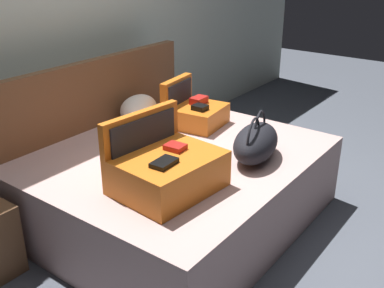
# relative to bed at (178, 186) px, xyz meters

# --- Properties ---
(ground_plane) EXTENTS (12.00, 12.00, 0.00)m
(ground_plane) POSITION_rel_bed_xyz_m (0.00, -0.40, -0.26)
(ground_plane) COLOR #4C515B
(back_wall) EXTENTS (8.00, 0.10, 2.60)m
(back_wall) POSITION_rel_bed_xyz_m (0.00, 1.25, 1.04)
(back_wall) COLOR #B7C1B2
(back_wall) RESTS_ON ground
(bed) EXTENTS (1.95, 1.65, 0.53)m
(bed) POSITION_rel_bed_xyz_m (0.00, 0.00, 0.00)
(bed) COLOR #BC9993
(bed) RESTS_ON ground
(headboard) EXTENTS (1.99, 0.08, 1.06)m
(headboard) POSITION_rel_bed_xyz_m (0.00, 0.87, 0.27)
(headboard) COLOR brown
(headboard) RESTS_ON ground
(hard_case_large) EXTENTS (0.63, 0.53, 0.44)m
(hard_case_large) POSITION_rel_bed_xyz_m (-0.44, -0.27, 0.40)
(hard_case_large) COLOR #D16619
(hard_case_large) RESTS_ON bed
(hard_case_medium) EXTENTS (0.46, 0.47, 0.36)m
(hard_case_medium) POSITION_rel_bed_xyz_m (0.52, 0.24, 0.37)
(hard_case_medium) COLOR #D16619
(hard_case_medium) RESTS_ON bed
(duffel_bag) EXTENTS (0.57, 0.39, 0.32)m
(duffel_bag) POSITION_rel_bed_xyz_m (0.24, -0.48, 0.39)
(duffel_bag) COLOR black
(duffel_bag) RESTS_ON bed
(pillow_near_headboard) EXTENTS (0.42, 0.33, 0.22)m
(pillow_near_headboard) POSITION_rel_bed_xyz_m (0.31, 0.65, 0.37)
(pillow_near_headboard) COLOR white
(pillow_near_headboard) RESTS_ON bed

